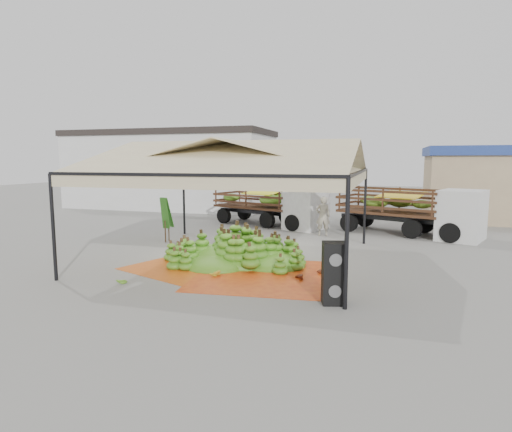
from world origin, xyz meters
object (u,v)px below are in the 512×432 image
(banana_heap, at_px, (237,245))
(speaker_stack, at_px, (334,273))
(truck_left, at_px, (273,201))
(truck_right, at_px, (414,206))
(vendor, at_px, (323,216))

(banana_heap, bearing_deg, speaker_stack, -43.00)
(truck_left, xyz_separation_m, truck_right, (6.76, -0.88, 0.05))
(vendor, distance_m, truck_left, 3.72)
(speaker_stack, bearing_deg, truck_left, 96.20)
(banana_heap, distance_m, truck_left, 8.07)
(speaker_stack, distance_m, vendor, 9.19)
(speaker_stack, relative_size, truck_right, 0.23)
(speaker_stack, height_order, truck_left, truck_left)
(speaker_stack, distance_m, truck_left, 12.22)
(truck_left, height_order, truck_right, truck_right)
(banana_heap, xyz_separation_m, vendor, (2.04, 5.69, 0.34))
(banana_heap, bearing_deg, truck_left, 96.11)
(truck_left, bearing_deg, vendor, -19.11)
(banana_heap, bearing_deg, vendor, 70.25)
(banana_heap, xyz_separation_m, truck_right, (5.91, 7.12, 0.76))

